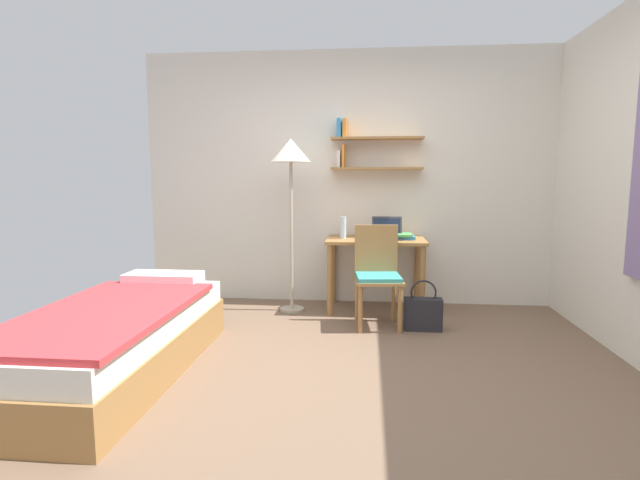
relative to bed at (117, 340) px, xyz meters
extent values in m
plane|color=brown|center=(1.52, 0.09, -0.24)|extent=(5.28, 5.28, 0.00)
cube|color=silver|center=(1.52, 2.11, 1.06)|extent=(4.40, 0.05, 2.60)
cube|color=#9E703D|center=(1.74, 1.98, 1.16)|extent=(0.92, 0.22, 0.02)
cube|color=silver|center=(1.36, 2.00, 1.26)|extent=(0.03, 0.15, 0.17)
cube|color=orange|center=(1.41, 1.99, 1.29)|extent=(0.03, 0.17, 0.23)
cube|color=#9E703D|center=(1.74, 1.98, 1.46)|extent=(0.92, 0.22, 0.02)
cube|color=#3384C6|center=(1.36, 1.99, 1.57)|extent=(0.04, 0.18, 0.19)
cube|color=orange|center=(1.41, 2.01, 1.57)|extent=(0.04, 0.13, 0.19)
cube|color=#9E703D|center=(0.00, -0.01, -0.10)|extent=(0.86, 2.00, 0.28)
cube|color=silver|center=(0.00, -0.01, 0.12)|extent=(0.83, 1.94, 0.16)
cube|color=#DB383D|center=(0.00, -0.13, 0.22)|extent=(0.88, 1.64, 0.04)
cube|color=white|center=(0.00, 0.77, 0.25)|extent=(0.60, 0.28, 0.10)
cube|color=#9E703D|center=(1.74, 1.79, 0.46)|extent=(0.96, 0.59, 0.03)
cylinder|color=#9E703D|center=(1.31, 1.54, 0.10)|extent=(0.06, 0.06, 0.69)
cylinder|color=#9E703D|center=(2.18, 1.54, 0.10)|extent=(0.06, 0.06, 0.69)
cylinder|color=#9E703D|center=(1.31, 2.04, 0.10)|extent=(0.06, 0.06, 0.69)
cylinder|color=#9E703D|center=(2.18, 2.04, 0.10)|extent=(0.06, 0.06, 0.69)
cube|color=#9E703D|center=(1.76, 1.21, 0.18)|extent=(0.45, 0.44, 0.03)
cube|color=teal|center=(1.76, 1.21, 0.21)|extent=(0.41, 0.41, 0.04)
cube|color=#9E703D|center=(1.74, 1.39, 0.44)|extent=(0.39, 0.08, 0.42)
cylinder|color=#9E703D|center=(1.61, 1.03, -0.04)|extent=(0.04, 0.04, 0.41)
cylinder|color=#9E703D|center=(1.94, 1.07, -0.04)|extent=(0.04, 0.04, 0.41)
cylinder|color=#9E703D|center=(1.57, 1.36, -0.04)|extent=(0.04, 0.04, 0.41)
cylinder|color=#9E703D|center=(1.91, 1.40, -0.04)|extent=(0.04, 0.04, 0.41)
cylinder|color=#B2A893|center=(0.92, 1.67, -0.23)|extent=(0.24, 0.24, 0.02)
cylinder|color=#B2A893|center=(0.92, 1.67, 0.50)|extent=(0.03, 0.03, 1.44)
cone|color=silver|center=(0.92, 1.67, 1.33)|extent=(0.38, 0.38, 0.22)
cube|color=#2D2D33|center=(1.85, 1.77, 0.48)|extent=(0.30, 0.22, 0.01)
cube|color=#2D2D33|center=(1.85, 1.85, 0.59)|extent=(0.30, 0.08, 0.20)
cube|color=black|center=(1.85, 1.84, 0.59)|extent=(0.26, 0.06, 0.17)
cylinder|color=silver|center=(1.42, 1.78, 0.58)|extent=(0.06, 0.06, 0.22)
cube|color=#3384C6|center=(2.04, 1.81, 0.49)|extent=(0.16, 0.21, 0.03)
cube|color=#4CA856|center=(2.02, 1.80, 0.52)|extent=(0.15, 0.23, 0.02)
cube|color=#232328|center=(2.14, 1.16, -0.10)|extent=(0.32, 0.12, 0.28)
torus|color=#232328|center=(2.14, 1.16, 0.09)|extent=(0.22, 0.02, 0.22)
camera|label=1|loc=(1.66, -2.96, 1.07)|focal=27.10mm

